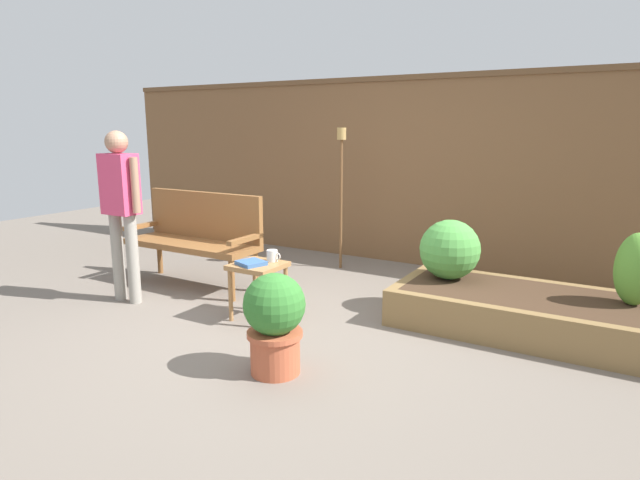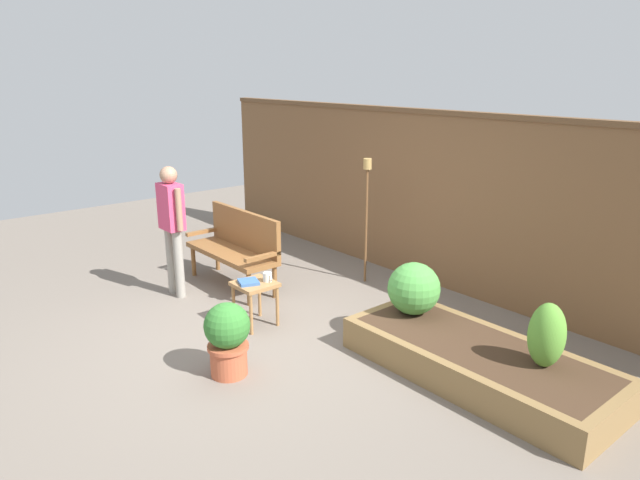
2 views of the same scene
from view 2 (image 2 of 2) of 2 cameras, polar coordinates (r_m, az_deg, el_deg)
The scene contains 12 objects.
ground_plane at distance 5.90m, azimuth -5.88°, elevation -9.72°, with size 14.00×14.00×0.00m, color #70665B.
fence_back at distance 7.24m, azimuth 11.08°, elevation 4.16°, with size 8.40×0.14×2.16m.
garden_bench at distance 7.19m, azimuth -8.22°, elevation -0.30°, with size 1.44×0.48×0.94m.
side_table at distance 6.05m, azimuth -6.49°, elevation -4.95°, with size 0.40×0.40×0.48m.
cup_on_table at distance 6.02m, azimuth -5.23°, elevation -3.69°, with size 0.13×0.09×0.10m.
book_on_table at distance 6.00m, azimuth -7.13°, elevation -4.16°, with size 0.20×0.20×0.03m, color #38609E.
potted_boxwood at distance 5.14m, azimuth -9.18°, elevation -9.45°, with size 0.41×0.41×0.68m.
raised_planter_bed at distance 5.31m, azimuth 15.41°, elevation -11.62°, with size 2.40×1.00×0.30m.
shrub_near_bench at distance 5.69m, azimuth 9.32°, elevation -4.78°, with size 0.52×0.52×0.52m.
shrub_far_corner at distance 4.98m, azimuth 21.63°, elevation -8.79°, with size 0.29×0.29×0.54m.
tiki_torch at distance 7.11m, azimuth 4.67°, elevation 4.20°, with size 0.10×0.10×1.58m.
person_by_bench at distance 6.90m, azimuth -14.52°, elevation 1.97°, with size 0.47×0.20×1.56m.
Camera 2 is at (4.41, -2.95, 2.60)m, focal length 32.17 mm.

